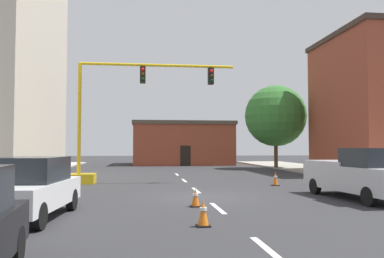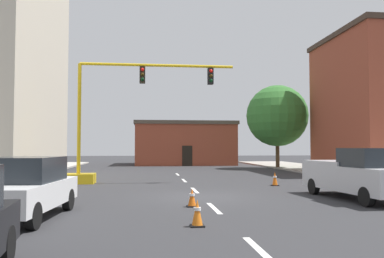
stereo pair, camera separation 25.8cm
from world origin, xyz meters
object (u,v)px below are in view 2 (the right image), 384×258
sedan_white_mid_left (24,187)px  traffic_cone_roadside_c (275,179)px  traffic_cone_roadside_a (197,213)px  traffic_cone_roadside_b (192,198)px  tree_right_far (277,116)px  pickup_truck_silver (359,174)px  traffic_signal_gantry (102,143)px

sedan_white_mid_left → traffic_cone_roadside_c: 13.27m
traffic_cone_roadside_c → traffic_cone_roadside_a: bearing=-117.8°
traffic_cone_roadside_b → traffic_cone_roadside_c: size_ratio=0.86×
tree_right_far → pickup_truck_silver: (-4.08, -21.87, -4.05)m
traffic_signal_gantry → traffic_cone_roadside_c: bearing=-14.7°
traffic_signal_gantry → traffic_cone_roadside_c: 9.73m
traffic_signal_gantry → pickup_truck_silver: size_ratio=1.75×
traffic_cone_roadside_a → traffic_cone_roadside_c: (5.38, 10.19, 0.02)m
traffic_cone_roadside_a → traffic_cone_roadside_b: bearing=86.0°
sedan_white_mid_left → traffic_cone_roadside_a: 5.04m
sedan_white_mid_left → traffic_cone_roadside_a: (4.74, -1.63, -0.55)m
tree_right_far → pickup_truck_silver: 22.61m
sedan_white_mid_left → traffic_cone_roadside_b: sedan_white_mid_left is taller
traffic_cone_roadside_c → pickup_truck_silver: bearing=-75.2°
pickup_truck_silver → traffic_cone_roadside_b: (-6.65, -1.17, -0.67)m
tree_right_far → traffic_cone_roadside_c: size_ratio=10.80×
traffic_signal_gantry → traffic_cone_roadside_a: bearing=-73.0°
traffic_signal_gantry → pickup_truck_silver: 13.51m
tree_right_far → traffic_cone_roadside_b: bearing=-115.0°
traffic_signal_gantry → pickup_truck_silver: bearing=-37.0°
tree_right_far → pickup_truck_silver: tree_right_far is taller
traffic_signal_gantry → sedan_white_mid_left: (-0.89, -10.98, -1.39)m
tree_right_far → traffic_cone_roadside_a: 28.95m
pickup_truck_silver → traffic_cone_roadside_c: bearing=104.8°
tree_right_far → traffic_cone_roadside_c: (-5.58, -16.18, -4.66)m
traffic_cone_roadside_a → sedan_white_mid_left: bearing=161.0°
traffic_cone_roadside_b → traffic_signal_gantry: bearing=113.8°
traffic_cone_roadside_c → sedan_white_mid_left: bearing=-139.8°
pickup_truck_silver → traffic_signal_gantry: bearing=143.0°
traffic_signal_gantry → traffic_cone_roadside_b: (4.09, -9.27, -1.97)m
traffic_cone_roadside_b → traffic_cone_roadside_c: bearing=53.1°
tree_right_far → traffic_cone_roadside_c: tree_right_far is taller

